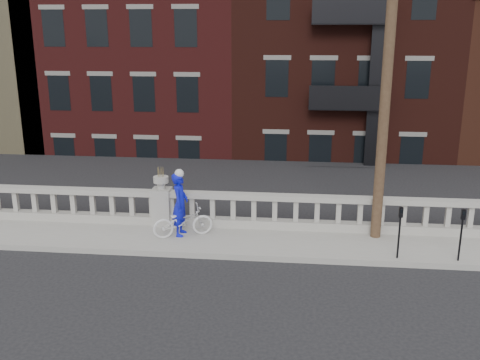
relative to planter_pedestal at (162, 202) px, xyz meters
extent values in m
plane|color=black|center=(0.00, -3.95, -0.83)|extent=(120.00, 120.00, 0.00)
cube|color=gray|center=(0.00, -0.95, -0.76)|extent=(32.00, 2.20, 0.15)
cube|color=gray|center=(0.00, 0.00, -0.56)|extent=(28.00, 0.34, 0.25)
cube|color=gray|center=(0.00, 0.00, 0.27)|extent=(28.00, 0.34, 0.16)
cube|color=gray|center=(0.00, 0.00, -0.13)|extent=(0.55, 0.55, 1.10)
cylinder|color=gray|center=(0.00, 0.00, 0.52)|extent=(0.24, 0.24, 0.20)
cylinder|color=gray|center=(0.00, 0.00, 0.70)|extent=(0.44, 0.44, 0.18)
cube|color=#605E59|center=(0.00, 0.35, -3.26)|extent=(36.00, 0.50, 5.15)
cube|color=black|center=(0.00, 22.00, -6.08)|extent=(80.00, 44.00, 0.50)
cube|color=#595651|center=(-2.00, 4.50, -3.83)|extent=(16.00, 7.00, 4.00)
cube|color=#471414|center=(-4.00, 16.00, 1.17)|extent=(10.00, 14.00, 14.00)
cube|color=#33120E|center=(6.00, 16.00, 1.92)|extent=(10.00, 14.00, 15.50)
cylinder|color=#422D1E|center=(6.20, -0.35, 4.32)|extent=(0.28, 0.28, 10.00)
cylinder|color=black|center=(6.55, -1.80, -0.13)|extent=(0.05, 0.05, 1.10)
cube|color=black|center=(6.55, -1.80, 0.55)|extent=(0.10, 0.08, 0.26)
cube|color=black|center=(6.55, -1.85, 0.59)|extent=(0.06, 0.01, 0.08)
cylinder|color=black|center=(8.05, -1.80, -0.13)|extent=(0.05, 0.05, 1.10)
cube|color=black|center=(8.05, -1.80, 0.55)|extent=(0.10, 0.08, 0.26)
cube|color=black|center=(8.05, -1.85, 0.59)|extent=(0.06, 0.01, 0.08)
imported|color=silver|center=(0.82, -0.90, -0.24)|extent=(1.78, 1.20, 0.88)
imported|color=#0D12C9|center=(0.73, -0.79, 0.22)|extent=(0.45, 0.67, 1.81)
camera|label=1|loc=(3.89, -14.72, 4.92)|focal=40.00mm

